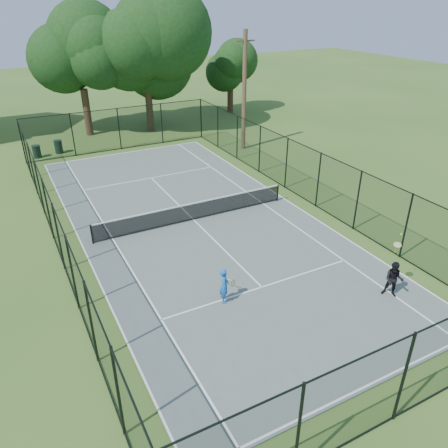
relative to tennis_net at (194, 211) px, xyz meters
name	(u,v)px	position (x,y,z in m)	size (l,w,h in m)	color
ground	(194,221)	(0.00, 0.00, -0.58)	(120.00, 120.00, 0.00)	#365A1F
tennis_court	(194,221)	(0.00, 0.00, -0.55)	(11.00, 24.00, 0.06)	#56655E
tennis_net	(194,211)	(0.00, 0.00, 0.00)	(10.08, 0.08, 0.95)	black
fence	(193,194)	(0.00, 0.00, 0.92)	(13.10, 26.10, 3.00)	black
tree_near_left	(81,67)	(-1.18, 17.86, 4.63)	(6.49, 6.49, 8.46)	#332114
tree_near_mid	(145,57)	(3.61, 16.76, 5.19)	(7.16, 7.16, 9.37)	#332114
tree_near_right	(145,51)	(4.37, 19.11, 5.41)	(6.82, 6.82, 9.41)	#332114
tree_far_right	(230,74)	(12.57, 19.41, 2.97)	(4.34, 4.34, 5.74)	#332114
trash_bin_left	(37,151)	(-5.69, 13.87, -0.14)	(0.58, 0.58, 0.87)	black
trash_bin_right	(58,147)	(-4.18, 14.17, -0.11)	(0.58, 0.58, 0.93)	black
utility_pole	(244,91)	(8.02, 9.00, 3.53)	(1.40, 0.30, 8.09)	#4C3823
player_blue	(224,285)	(-1.67, -6.47, 0.17)	(0.85, 0.60, 1.39)	blue
player_black	(394,279)	(4.00, -9.08, 0.20)	(0.93, 0.93, 2.32)	black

